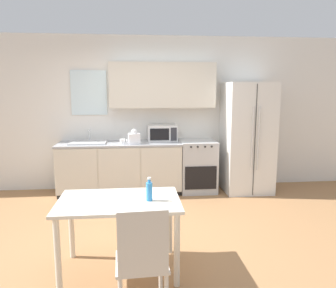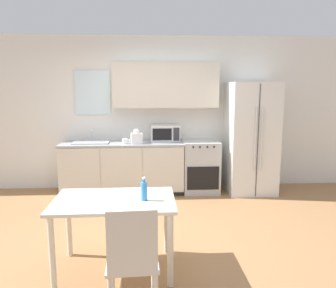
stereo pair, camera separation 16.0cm
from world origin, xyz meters
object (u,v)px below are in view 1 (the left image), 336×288
microwave (162,133)px  coffee_mug (123,142)px  refrigerator (247,137)px  drink_bottle (149,191)px  oven_range (197,166)px  dining_chair_near (142,257)px  dining_table (119,210)px

microwave → coffee_mug: bearing=-156.7°
refrigerator → microwave: size_ratio=3.74×
drink_bottle → oven_range: bearing=69.6°
dining_chair_near → drink_bottle: (0.08, 0.70, 0.29)m
oven_range → dining_table: (-1.24, -2.51, 0.18)m
refrigerator → drink_bottle: size_ratio=8.33×
refrigerator → oven_range: bearing=175.7°
drink_bottle → dining_chair_near: bearing=-96.8°
refrigerator → dining_table: (-2.10, -2.45, -0.32)m
microwave → coffee_mug: (-0.67, -0.29, -0.09)m
oven_range → dining_table: size_ratio=0.77×
microwave → dining_table: bearing=-103.5°
oven_range → refrigerator: size_ratio=0.47×
oven_range → coffee_mug: coffee_mug is taller
oven_range → refrigerator: bearing=-4.3°
coffee_mug → dining_chair_near: 3.12m
oven_range → dining_table: oven_range is taller
refrigerator → dining_chair_near: 3.73m
oven_range → refrigerator: (0.86, -0.07, 0.50)m
refrigerator → drink_bottle: bearing=-125.9°
dining_chair_near → coffee_mug: bearing=91.7°
dining_chair_near → oven_range: bearing=69.5°
dining_table → drink_bottle: drink_bottle is taller
refrigerator → coffee_mug: (-2.14, -0.11, -0.02)m
coffee_mug → drink_bottle: size_ratio=0.56×
oven_range → microwave: size_ratio=1.76×
dining_table → dining_chair_near: bearing=-74.6°
refrigerator → dining_table: refrigerator is taller
coffee_mug → drink_bottle: 2.41m
microwave → dining_table: microwave is taller
microwave → dining_table: (-0.63, -2.63, -0.40)m
oven_range → drink_bottle: size_ratio=3.93×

